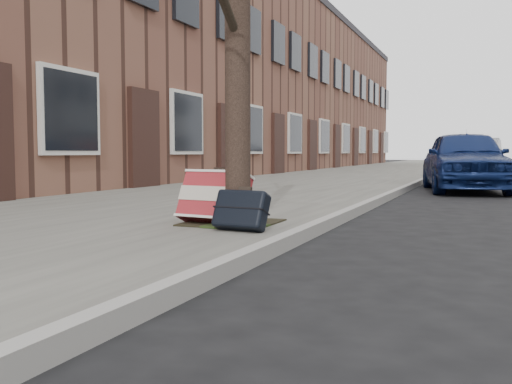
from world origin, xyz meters
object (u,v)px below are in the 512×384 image
at_px(suitcase_red, 214,197).
at_px(car_near_front, 465,160).
at_px(suitcase_navy, 241,209).
at_px(car_near_mid, 474,159).

relative_size(suitcase_red, car_near_front, 0.18).
height_order(suitcase_red, car_near_front, car_near_front).
bearing_deg(suitcase_navy, car_near_mid, 89.51).
xyz_separation_m(suitcase_navy, car_near_front, (1.59, 8.18, 0.34)).
bearing_deg(suitcase_red, suitcase_navy, -29.65).
distance_m(suitcase_navy, car_near_mid, 13.92).
bearing_deg(car_near_front, car_near_mid, 79.19).
bearing_deg(car_near_mid, suitcase_red, -94.19).
distance_m(suitcase_navy, car_near_front, 8.34).
distance_m(suitcase_red, car_near_mid, 13.65).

